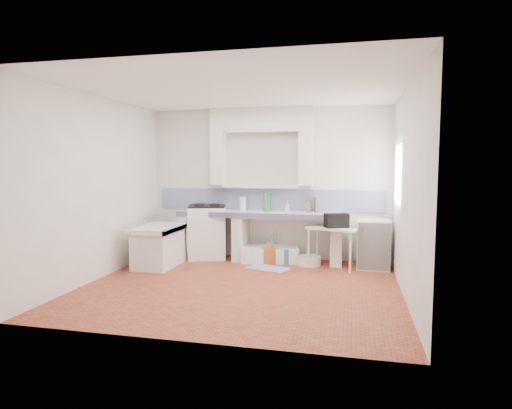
% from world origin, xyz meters
% --- Properties ---
extents(floor, '(4.50, 4.50, 0.00)m').
position_xyz_m(floor, '(0.00, 0.00, 0.00)').
color(floor, '#A2462F').
rests_on(floor, ground).
extents(ceiling, '(4.50, 4.50, 0.00)m').
position_xyz_m(ceiling, '(0.00, 0.00, 2.80)').
color(ceiling, white).
rests_on(ceiling, ground).
extents(wall_back, '(4.50, 0.00, 4.50)m').
position_xyz_m(wall_back, '(0.00, 2.00, 1.40)').
color(wall_back, white).
rests_on(wall_back, ground).
extents(wall_front, '(4.50, 0.00, 4.50)m').
position_xyz_m(wall_front, '(0.00, -2.00, 1.40)').
color(wall_front, white).
rests_on(wall_front, ground).
extents(wall_left, '(0.00, 4.50, 4.50)m').
position_xyz_m(wall_left, '(-2.25, 0.00, 1.40)').
color(wall_left, white).
rests_on(wall_left, ground).
extents(wall_right, '(0.00, 4.50, 4.50)m').
position_xyz_m(wall_right, '(2.25, 0.00, 1.40)').
color(wall_right, white).
rests_on(wall_right, ground).
extents(alcove_mass, '(1.90, 0.25, 0.45)m').
position_xyz_m(alcove_mass, '(-0.10, 1.88, 2.58)').
color(alcove_mass, white).
rests_on(alcove_mass, ground).
extents(window_frame, '(0.35, 0.86, 1.06)m').
position_xyz_m(window_frame, '(2.42, 1.20, 1.60)').
color(window_frame, '#3C2513').
rests_on(window_frame, ground).
extents(lace_valance, '(0.01, 0.84, 0.24)m').
position_xyz_m(lace_valance, '(2.28, 1.20, 1.98)').
color(lace_valance, white).
rests_on(lace_valance, ground).
extents(counter_slab, '(3.00, 0.60, 0.08)m').
position_xyz_m(counter_slab, '(-0.10, 1.70, 0.86)').
color(counter_slab, white).
rests_on(counter_slab, ground).
extents(counter_lip, '(3.00, 0.04, 0.10)m').
position_xyz_m(counter_lip, '(-0.10, 1.42, 0.86)').
color(counter_lip, navy).
rests_on(counter_lip, ground).
extents(counter_pier_left, '(0.20, 0.55, 0.82)m').
position_xyz_m(counter_pier_left, '(-1.50, 1.70, 0.41)').
color(counter_pier_left, white).
rests_on(counter_pier_left, ground).
extents(counter_pier_mid, '(0.20, 0.55, 0.82)m').
position_xyz_m(counter_pier_mid, '(-0.45, 1.70, 0.41)').
color(counter_pier_mid, white).
rests_on(counter_pier_mid, ground).
extents(counter_pier_right, '(0.20, 0.55, 0.82)m').
position_xyz_m(counter_pier_right, '(1.30, 1.70, 0.41)').
color(counter_pier_right, white).
rests_on(counter_pier_right, ground).
extents(peninsula_top, '(0.70, 1.10, 0.08)m').
position_xyz_m(peninsula_top, '(-1.70, 0.90, 0.66)').
color(peninsula_top, white).
rests_on(peninsula_top, ground).
extents(peninsula_base, '(0.60, 1.00, 0.62)m').
position_xyz_m(peninsula_base, '(-1.70, 0.90, 0.31)').
color(peninsula_base, white).
rests_on(peninsula_base, ground).
extents(peninsula_lip, '(0.04, 1.10, 0.10)m').
position_xyz_m(peninsula_lip, '(-1.37, 0.90, 0.66)').
color(peninsula_lip, navy).
rests_on(peninsula_lip, ground).
extents(backsplash, '(4.27, 0.03, 0.40)m').
position_xyz_m(backsplash, '(0.00, 1.99, 1.10)').
color(backsplash, navy).
rests_on(backsplash, ground).
extents(stove, '(0.84, 0.83, 0.97)m').
position_xyz_m(stove, '(-1.10, 1.71, 0.49)').
color(stove, white).
rests_on(stove, ground).
extents(sink, '(1.10, 0.72, 0.25)m').
position_xyz_m(sink, '(0.11, 1.68, 0.12)').
color(sink, white).
rests_on(sink, ground).
extents(side_table, '(0.95, 0.72, 0.04)m').
position_xyz_m(side_table, '(1.25, 1.41, 0.35)').
color(side_table, white).
rests_on(side_table, ground).
extents(fridge, '(0.55, 0.55, 0.83)m').
position_xyz_m(fridge, '(1.92, 1.55, 0.42)').
color(fridge, white).
rests_on(fridge, ground).
extents(bucket_red, '(0.29, 0.29, 0.26)m').
position_xyz_m(bucket_red, '(-0.08, 1.61, 0.13)').
color(bucket_red, '#B2421F').
rests_on(bucket_red, ground).
extents(bucket_orange, '(0.32, 0.32, 0.28)m').
position_xyz_m(bucket_orange, '(0.14, 1.51, 0.14)').
color(bucket_orange, '#C05524').
rests_on(bucket_orange, ground).
extents(bucket_blue, '(0.32, 0.32, 0.27)m').
position_xyz_m(bucket_blue, '(0.42, 1.60, 0.14)').
color(bucket_blue, '#2F72B6').
rests_on(bucket_blue, ground).
extents(basin_white, '(0.52, 0.52, 0.16)m').
position_xyz_m(basin_white, '(0.84, 1.52, 0.08)').
color(basin_white, white).
rests_on(basin_white, ground).
extents(water_bottle_a, '(0.09, 0.09, 0.32)m').
position_xyz_m(water_bottle_a, '(0.05, 1.81, 0.16)').
color(water_bottle_a, silver).
rests_on(water_bottle_a, ground).
extents(water_bottle_b, '(0.07, 0.07, 0.27)m').
position_xyz_m(water_bottle_b, '(0.13, 1.85, 0.14)').
color(water_bottle_b, silver).
rests_on(water_bottle_b, ground).
extents(black_bag, '(0.44, 0.35, 0.24)m').
position_xyz_m(black_bag, '(1.30, 1.38, 0.82)').
color(black_bag, black).
rests_on(black_bag, side_table).
extents(green_bottle_a, '(0.10, 0.10, 0.35)m').
position_xyz_m(green_bottle_a, '(-0.01, 1.82, 1.07)').
color(green_bottle_a, '#2C7833').
rests_on(green_bottle_a, counter_slab).
extents(green_bottle_b, '(0.08, 0.08, 0.36)m').
position_xyz_m(green_bottle_b, '(0.04, 1.85, 1.08)').
color(green_bottle_b, '#2C7833').
rests_on(green_bottle_b, counter_slab).
extents(knife_block, '(0.11, 0.09, 0.19)m').
position_xyz_m(knife_block, '(0.77, 1.85, 0.99)').
color(knife_block, olive).
rests_on(knife_block, counter_slab).
extents(cutting_board, '(0.06, 0.20, 0.27)m').
position_xyz_m(cutting_board, '(0.91, 1.85, 1.03)').
color(cutting_board, olive).
rests_on(cutting_board, counter_slab).
extents(paper_towel, '(0.16, 0.16, 0.25)m').
position_xyz_m(paper_towel, '(-0.44, 1.85, 1.03)').
color(paper_towel, white).
rests_on(paper_towel, counter_slab).
extents(soap_bottle, '(0.09, 0.09, 0.18)m').
position_xyz_m(soap_bottle, '(0.40, 1.85, 0.99)').
color(soap_bottle, white).
rests_on(soap_bottle, counter_slab).
extents(rug, '(0.77, 0.58, 0.01)m').
position_xyz_m(rug, '(0.19, 1.12, 0.01)').
color(rug, '#446696').
rests_on(rug, ground).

